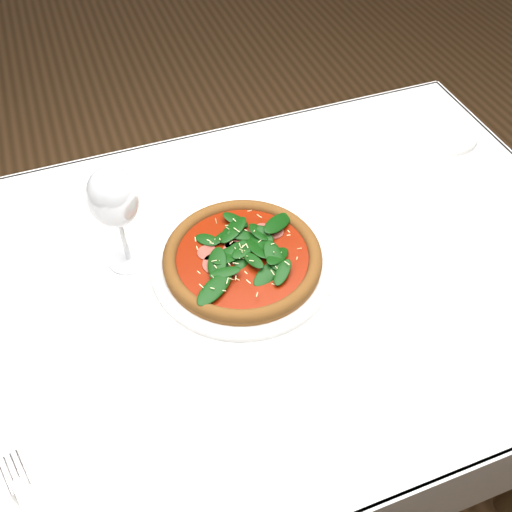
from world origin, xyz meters
name	(u,v)px	position (x,y,z in m)	size (l,w,h in m)	color
ground	(256,453)	(0.00, 0.00, 0.00)	(6.00, 6.00, 0.00)	brown
dining_table	(257,309)	(0.00, 0.00, 0.65)	(1.21, 0.81, 0.75)	white
plate	(243,263)	(-0.02, 0.03, 0.76)	(0.31, 0.31, 0.01)	silver
pizza	(242,256)	(-0.02, 0.03, 0.77)	(0.33, 0.33, 0.03)	#9E6826
wine_glass	(114,200)	(-0.19, 0.11, 0.89)	(0.08, 0.08, 0.20)	silver
fork	(29,506)	(-0.39, -0.26, 0.77)	(0.07, 0.18, 0.00)	silver
saucer_far	(443,133)	(0.50, 0.22, 0.76)	(0.14, 0.14, 0.01)	silver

